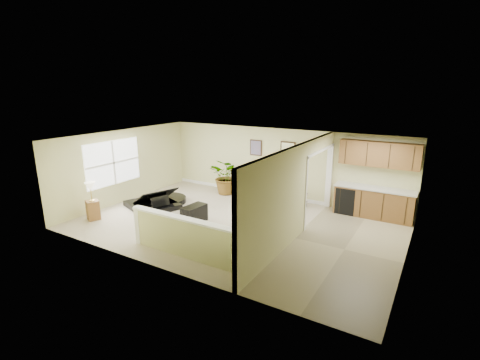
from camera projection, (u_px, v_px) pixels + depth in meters
The scene contains 20 objects.
floor at pixel (236, 225), 10.14m from camera, with size 9.00×9.00×0.00m, color #C5B399.
back_wall at pixel (280, 164), 12.31m from camera, with size 9.00×0.04×2.50m, color beige.
front_wall at pixel (162, 217), 7.33m from camera, with size 9.00×0.04×2.50m, color beige.
left_wall at pixel (125, 166), 12.04m from camera, with size 0.04×6.00×2.50m, color beige.
right_wall at pixel (411, 212), 7.60m from camera, with size 0.04×6.00×2.50m, color beige.
ceiling at pixel (236, 140), 9.49m from camera, with size 9.00×6.00×0.04m, color silver.
kitchen_vinyl at pixel (344, 249), 8.59m from camera, with size 2.70×6.00×0.01m, color tan.
interior_partition at pixel (299, 192), 9.15m from camera, with size 0.18×5.99×2.50m.
pony_half_wall at pixel (187, 237), 8.06m from camera, with size 3.42×0.22×1.00m.
left_window at pixel (113, 163), 11.56m from camera, with size 0.05×2.15×1.45m, color white.
wall_art_left at pixel (256, 148), 12.62m from camera, with size 0.48×0.04×0.58m.
wall_mirror at pixel (288, 149), 11.99m from camera, with size 0.55×0.04×0.55m.
kitchen_cabinets at pixel (371, 189), 10.61m from camera, with size 2.36×0.65×2.33m.
piano at pixel (154, 188), 11.59m from camera, with size 2.24×2.21×1.52m.
piano_bench at pixel (194, 214), 10.25m from camera, with size 0.40×0.78×0.52m, color black.
loveseat at pixel (269, 194), 12.05m from camera, with size 1.61×1.18×0.79m.
accent_table at pixel (244, 185), 12.62m from camera, with size 0.46×0.46×0.67m.
palm_plant at pixel (227, 177), 12.90m from camera, with size 1.36×1.23×1.35m.
small_plant at pixel (303, 201), 11.60m from camera, with size 0.31×0.31×0.51m.
lamp_stand at pixel (92, 204), 10.44m from camera, with size 0.45×0.45×1.17m.
Camera 1 is at (4.93, -8.07, 3.91)m, focal length 26.00 mm.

